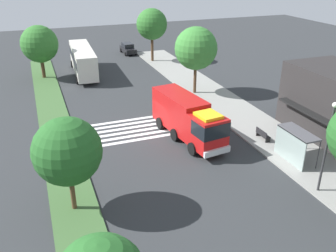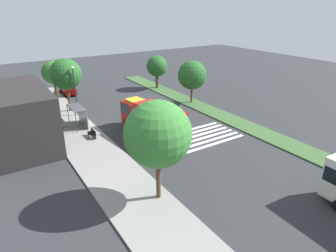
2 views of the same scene
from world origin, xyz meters
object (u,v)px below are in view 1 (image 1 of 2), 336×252
at_px(fire_truck, 189,118).
at_px(median_tree_far_west, 39,44).
at_px(sidewalk_tree_west, 196,48).
at_px(transit_bus, 83,59).
at_px(sidewalk_tree_far_west, 152,24).
at_px(bus_stop_shelter, 294,141).
at_px(bench_near_shelter, 263,134).
at_px(street_lamp, 328,141).
at_px(median_tree_west, 67,151).
at_px(parked_car_west, 128,48).

distance_m(fire_truck, median_tree_far_west, 26.01).
xyz_separation_m(sidewalk_tree_west, median_tree_far_west, (-12.68, -16.43, -0.80)).
bearing_deg(transit_bus, sidewalk_tree_far_west, -71.33).
height_order(bus_stop_shelter, median_tree_far_west, median_tree_far_west).
relative_size(sidewalk_tree_far_west, sidewalk_tree_west, 1.02).
bearing_deg(fire_truck, transit_bus, -174.31).
bearing_deg(fire_truck, median_tree_far_west, -162.74).
xyz_separation_m(fire_truck, sidewalk_tree_far_west, (-26.72, 5.54, 3.63)).
distance_m(transit_bus, sidewalk_tree_far_west, 12.08).
distance_m(bench_near_shelter, sidewalk_tree_far_west, 29.77).
distance_m(sidewalk_tree_far_west, median_tree_far_west, 16.78).
bearing_deg(bus_stop_shelter, sidewalk_tree_far_west, -179.17).
distance_m(bench_near_shelter, street_lamp, 8.78).
bearing_deg(sidewalk_tree_west, median_tree_far_west, -127.66).
xyz_separation_m(transit_bus, sidewalk_tree_far_west, (-3.21, 11.10, 3.52)).
height_order(transit_bus, bench_near_shelter, transit_bus).
relative_size(sidewalk_tree_west, median_tree_west, 1.24).
bearing_deg(street_lamp, median_tree_far_west, -154.86).
height_order(street_lamp, sidewalk_tree_far_west, sidewalk_tree_far_west).
relative_size(street_lamp, sidewalk_tree_far_west, 0.82).
xyz_separation_m(fire_truck, parked_car_west, (-33.17, 3.34, -1.18)).
xyz_separation_m(fire_truck, median_tree_west, (6.74, -10.89, 2.20)).
xyz_separation_m(bus_stop_shelter, median_tree_west, (0.13, -16.91, 2.37)).
relative_size(street_lamp, median_tree_west, 1.04).
bearing_deg(sidewalk_tree_far_west, parked_car_west, -161.16).
relative_size(fire_truck, bus_stop_shelter, 2.71).
relative_size(fire_truck, transit_bus, 0.79).
xyz_separation_m(sidewalk_tree_far_west, median_tree_west, (33.46, -16.43, -1.43)).
height_order(fire_truck, street_lamp, street_lamp).
xyz_separation_m(bus_stop_shelter, street_lamp, (4.06, -0.88, 2.06)).
bearing_deg(sidewalk_tree_west, parked_car_west, -174.38).
xyz_separation_m(parked_car_west, bench_near_shelter, (35.78, 2.68, -0.29)).
bearing_deg(bench_near_shelter, sidewalk_tree_far_west, -179.06).
bearing_deg(parked_car_west, fire_truck, -7.04).
xyz_separation_m(fire_truck, transit_bus, (-23.51, -5.56, 0.12)).
distance_m(bus_stop_shelter, bench_near_shelter, 4.20).
relative_size(sidewalk_tree_far_west, median_tree_west, 1.27).
height_order(median_tree_far_west, median_tree_west, median_tree_far_west).
bearing_deg(median_tree_far_west, sidewalk_tree_far_west, 101.15).
height_order(transit_bus, sidewalk_tree_west, sidewalk_tree_west).
distance_m(street_lamp, sidewalk_tree_west, 21.53).
bearing_deg(median_tree_west, median_tree_far_west, 180.00).
xyz_separation_m(fire_truck, bench_near_shelter, (2.61, 6.02, -1.47)).
distance_m(bench_near_shelter, median_tree_west, 17.79).
height_order(parked_car_west, sidewalk_tree_west, sidewalk_tree_west).
bearing_deg(bench_near_shelter, parked_car_west, -175.71).
height_order(fire_truck, median_tree_west, median_tree_west).
bearing_deg(sidewalk_tree_west, transit_bus, -138.87).
height_order(fire_truck, bench_near_shelter, fire_truck).
bearing_deg(bus_stop_shelter, fire_truck, -137.64).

